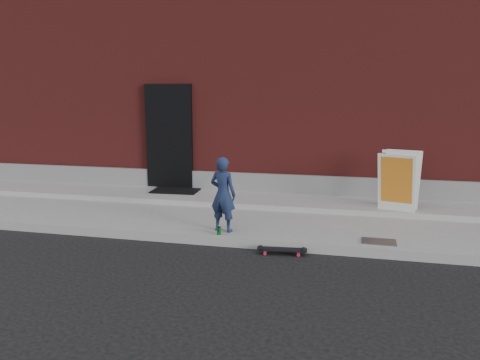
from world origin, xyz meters
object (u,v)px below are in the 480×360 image
(skateboard, at_px, (282,250))
(pizza_sign, at_px, (399,180))
(child, at_px, (223,194))
(soda_can, at_px, (219,231))

(skateboard, bearing_deg, pizza_sign, 50.29)
(child, distance_m, soda_can, 0.58)
(skateboard, height_order, pizza_sign, pizza_sign)
(pizza_sign, relative_size, soda_can, 8.62)
(child, bearing_deg, pizza_sign, -135.65)
(soda_can, bearing_deg, pizza_sign, 34.12)
(child, distance_m, pizza_sign, 3.28)
(pizza_sign, distance_m, soda_can, 3.46)
(child, height_order, pizza_sign, child)
(child, relative_size, pizza_sign, 1.12)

